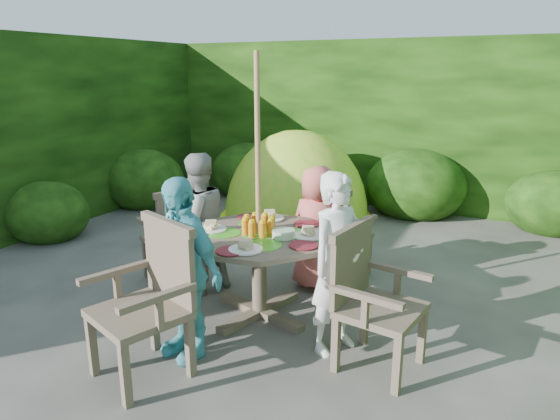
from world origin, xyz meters
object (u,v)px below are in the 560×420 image
at_px(parasol_pole, 258,192).
at_px(garden_chair_left, 177,234).
at_px(child_front, 182,269).
at_px(child_right, 338,264).
at_px(dome_tent, 295,217).
at_px(child_left, 197,224).
at_px(child_back, 317,228).
at_px(patio_table, 259,247).
at_px(garden_chair_front, 150,298).
at_px(garden_chair_right, 371,297).
at_px(garden_chair_back, 335,230).

relative_size(parasol_pole, garden_chair_left, 2.33).
bearing_deg(child_front, child_right, 44.75).
xyz_separation_m(child_right, child_front, (-0.98, -0.56, -0.01)).
height_order(child_right, dome_tent, child_right).
relative_size(child_left, child_front, 0.98).
height_order(child_left, dome_tent, child_left).
bearing_deg(child_back, parasol_pole, 83.54).
height_order(child_back, dome_tent, dome_tent).
relative_size(parasol_pole, child_left, 1.65).
relative_size(child_left, dome_tent, 0.53).
bearing_deg(parasol_pole, child_left, 164.84).
bearing_deg(child_left, dome_tent, -153.22).
distance_m(patio_table, garden_chair_left, 1.11).
bearing_deg(child_front, child_back, 89.75).
xyz_separation_m(child_back, child_front, (-0.42, -1.54, 0.08)).
bearing_deg(child_front, parasol_pole, 89.75).
relative_size(child_back, child_front, 0.89).
height_order(garden_chair_left, garden_chair_front, garden_chair_front).
distance_m(parasol_pole, dome_tent, 3.21).
xyz_separation_m(garden_chair_right, dome_tent, (-2.02, 3.15, -0.52)).
bearing_deg(patio_table, garden_chair_right, -15.71).
bearing_deg(garden_chair_front, patio_table, 94.91).
relative_size(garden_chair_left, garden_chair_front, 0.91).
height_order(child_left, child_front, child_front).
distance_m(parasol_pole, garden_chair_front, 1.22).
bearing_deg(garden_chair_right, patio_table, 83.25).
xyz_separation_m(garden_chair_left, child_right, (1.84, -0.48, 0.18)).
height_order(garden_chair_right, child_back, child_back).
bearing_deg(garden_chair_left, child_back, 138.24).
bearing_deg(garden_chair_back, garden_chair_front, 90.12).
xyz_separation_m(patio_table, child_front, (-0.21, -0.77, 0.05)).
relative_size(garden_chair_right, garden_chair_front, 0.95).
distance_m(garden_chair_right, child_front, 1.36).
relative_size(parasol_pole, dome_tent, 0.87).
distance_m(garden_chair_front, child_right, 1.35).
distance_m(parasol_pole, child_left, 0.91).
bearing_deg(garden_chair_left, garden_chair_back, 146.96).
xyz_separation_m(garden_chair_left, child_front, (0.85, -1.04, 0.17)).
bearing_deg(garden_chair_right, garden_chair_front, 128.61).
xyz_separation_m(garden_chair_left, garden_chair_front, (0.79, -1.32, 0.05)).
distance_m(patio_table, child_front, 0.80).
height_order(garden_chair_right, garden_chair_left, garden_chair_right).
bearing_deg(child_left, garden_chair_front, 44.09).
bearing_deg(child_right, garden_chair_left, 98.78).
distance_m(child_back, dome_tent, 2.47).
height_order(patio_table, garden_chair_back, garden_chair_back).
bearing_deg(garden_chair_left, garden_chair_right, 101.78).
relative_size(garden_chair_left, child_back, 0.78).
xyz_separation_m(patio_table, garden_chair_back, (0.28, 1.06, -0.12)).
height_order(garden_chair_right, garden_chair_front, garden_chair_front).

